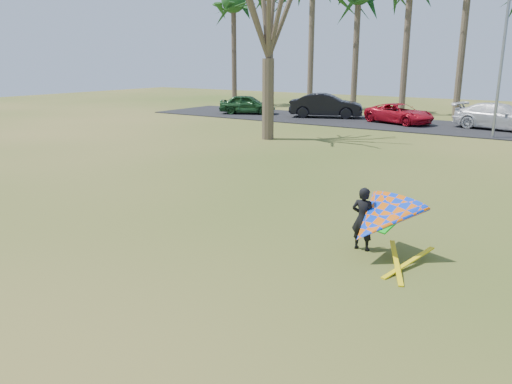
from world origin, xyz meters
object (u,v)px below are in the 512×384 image
Objects in this scene: bare_tree_left at (269,3)px; car_0 at (248,104)px; streetlight at (506,53)px; car_3 at (500,117)px; kite_flyer at (378,220)px; car_2 at (399,114)px; car_1 at (326,106)px.

car_0 is (-7.98, 9.53, -6.12)m from bare_tree_left.
bare_tree_left is at bearing -145.43° from streetlight.
streetlight is at bearing -162.69° from car_3.
bare_tree_left is 12.58m from streetlight.
kite_flyer reaches higher than car_0.
car_2 is (3.77, 10.15, -6.21)m from bare_tree_left.
car_3 is (11.55, -0.05, -0.08)m from car_1.
car_0 is at bearing 130.39° from kite_flyer.
kite_flyer reaches higher than car_1.
streetlight is at bearing -121.28° from car_0.
streetlight is 1.72× the size of car_2.
car_2 is (-6.39, 3.15, -3.76)m from streetlight.
streetlight is 12.98m from car_1.
car_2 is 0.87× the size of car_3.
car_2 is 1.94× the size of kite_flyer.
kite_flyer is (12.68, -23.26, -0.08)m from car_1.
bare_tree_left is 1.21× the size of streetlight.
streetlight reaches higher than car_2.
bare_tree_left is 2.26× the size of car_0.
bare_tree_left reaches higher than car_1.
car_0 is 0.81× the size of car_3.
car_1 is at bearing 163.16° from streetlight.
car_1 is at bearing 99.57° from bare_tree_left.
kite_flyer is at bearing -166.29° from car_3.
streetlight is (10.16, 7.00, -2.45)m from bare_tree_left.
bare_tree_left reaches higher than car_0.
car_0 is 0.93× the size of car_2.
bare_tree_left reaches higher than streetlight.
car_0 reaches higher than car_2.
car_2 is 6.01m from car_3.
kite_flyer is at bearing -162.94° from car_0.
streetlight is at bearing 34.57° from bare_tree_left.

